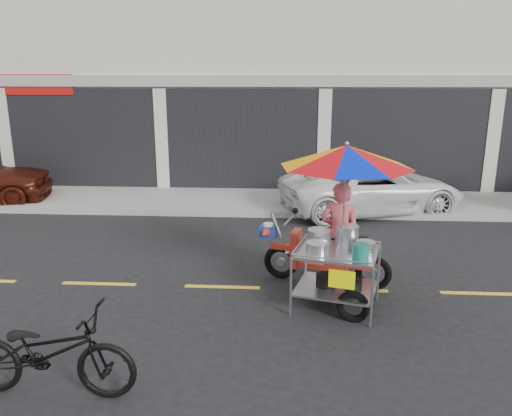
{
  "coord_description": "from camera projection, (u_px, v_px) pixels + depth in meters",
  "views": [
    {
      "loc": [
        -1.01,
        -7.28,
        3.27
      ],
      "look_at": [
        -1.5,
        0.6,
        1.15
      ],
      "focal_mm": 35.0,
      "sensor_mm": 36.0,
      "label": 1
    }
  ],
  "objects": [
    {
      "name": "ground",
      "position": [
        349.0,
        290.0,
        7.8
      ],
      "size": [
        90.0,
        90.0,
        0.0
      ],
      "primitive_type": "plane",
      "color": "black"
    },
    {
      "name": "sidewalk",
      "position": [
        324.0,
        200.0,
        13.08
      ],
      "size": [
        45.0,
        3.0,
        0.15
      ],
      "primitive_type": "cube",
      "color": "gray",
      "rests_on": "ground"
    },
    {
      "name": "shophouse_block",
      "position": [
        402.0,
        45.0,
        16.74
      ],
      "size": [
        36.0,
        8.11,
        10.4
      ],
      "color": "beige",
      "rests_on": "ground"
    },
    {
      "name": "centerline",
      "position": [
        349.0,
        290.0,
        7.8
      ],
      "size": [
        42.0,
        0.1,
        0.01
      ],
      "primitive_type": "cube",
      "color": "gold",
      "rests_on": "ground"
    },
    {
      "name": "white_pickup",
      "position": [
        372.0,
        187.0,
        12.11
      ],
      "size": [
        4.81,
        3.23,
        1.23
      ],
      "primitive_type": "imported",
      "rotation": [
        0.0,
        0.0,
        1.87
      ],
      "color": "white",
      "rests_on": "ground"
    },
    {
      "name": "near_bicycle",
      "position": [
        48.0,
        352.0,
        5.15
      ],
      "size": [
        1.88,
        0.69,
        0.98
      ],
      "primitive_type": "imported",
      "rotation": [
        0.0,
        0.0,
        1.55
      ],
      "color": "black",
      "rests_on": "ground"
    },
    {
      "name": "food_vendor_rig",
      "position": [
        341.0,
        201.0,
        7.16
      ],
      "size": [
        2.38,
        2.33,
        2.41
      ],
      "rotation": [
        0.0,
        0.0,
        -0.26
      ],
      "color": "black",
      "rests_on": "ground"
    }
  ]
}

